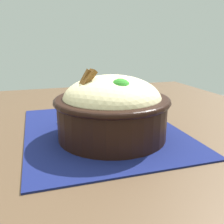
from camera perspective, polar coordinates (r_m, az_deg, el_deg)
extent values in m
cube|color=#4C3826|center=(0.54, -3.16, -6.63)|extent=(1.05, 1.00, 0.04)
cylinder|color=#412F20|center=(1.24, 11.77, -11.84)|extent=(0.04, 0.04, 0.70)
cube|color=#11194C|center=(0.54, -2.29, -4.02)|extent=(0.39, 0.32, 0.00)
cylinder|color=black|center=(0.49, 0.00, -1.18)|extent=(0.21, 0.21, 0.08)
torus|color=black|center=(0.48, 0.00, 2.68)|extent=(0.22, 0.22, 0.01)
ellipsoid|color=beige|center=(0.48, 0.00, 2.80)|extent=(0.23, 0.23, 0.09)
sphere|color=#2C8124|center=(0.43, 1.90, 5.01)|extent=(0.04, 0.04, 0.04)
sphere|color=#2C8124|center=(0.48, 0.76, 6.01)|extent=(0.03, 0.03, 0.03)
sphere|color=#2C8124|center=(0.49, -1.45, 5.95)|extent=(0.03, 0.03, 0.03)
cylinder|color=orange|center=(0.48, -1.92, 5.61)|extent=(0.02, 0.03, 0.01)
cube|color=brown|center=(0.46, -6.64, 6.53)|extent=(0.02, 0.03, 0.05)
cube|color=brown|center=(0.45, -6.25, 6.48)|extent=(0.03, 0.05, 0.05)
cube|color=silver|center=(0.61, -3.46, -1.30)|extent=(0.02, 0.07, 0.00)
cube|color=silver|center=(0.60, -6.90, -1.79)|extent=(0.01, 0.01, 0.00)
cube|color=silver|center=(0.59, -8.64, -2.04)|extent=(0.03, 0.03, 0.00)
cube|color=silver|center=(0.59, -11.21, -2.11)|extent=(0.01, 0.02, 0.00)
cube|color=silver|center=(0.59, -11.06, -2.28)|extent=(0.01, 0.02, 0.00)
cube|color=silver|center=(0.58, -10.89, -2.45)|extent=(0.01, 0.02, 0.00)
cube|color=silver|center=(0.58, -10.73, -2.63)|extent=(0.01, 0.02, 0.00)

